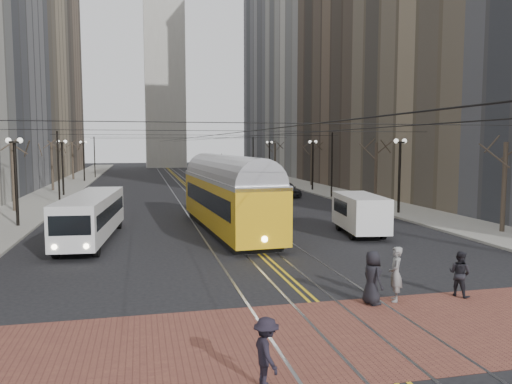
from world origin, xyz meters
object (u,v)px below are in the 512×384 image
clock_tower (163,10)px  pedestrian_c (460,274)px  streetcar (227,202)px  pedestrian_a (372,277)px  cargo_van (360,215)px  sedan_grey (286,189)px  rear_bus (256,192)px  pedestrian_d (266,353)px  pedestrian_b (396,274)px  transit_bus (92,218)px  sedan_silver (236,186)px

clock_tower → pedestrian_c: size_ratio=39.99×
streetcar → pedestrian_a: streetcar is taller
clock_tower → cargo_van: clock_tower is taller
streetcar → sedan_grey: streetcar is taller
clock_tower → rear_bus: (3.28, -79.98, -34.38)m
clock_tower → pedestrian_d: size_ratio=40.82×
streetcar → pedestrian_b: streetcar is taller
transit_bus → rear_bus: 15.40m
streetcar → sedan_silver: bearing=74.4°
rear_bus → pedestrian_b: 23.53m
pedestrian_a → sedan_grey: bearing=-20.3°
clock_tower → transit_bus: bearing=-95.4°
pedestrian_b → rear_bus: bearing=-157.6°
pedestrian_c → pedestrian_d: pedestrian_c is taller
cargo_van → sedan_silver: cargo_van is taller
sedan_grey → pedestrian_c: pedestrian_c is taller
transit_bus → pedestrian_b: transit_bus is taller
clock_tower → sedan_silver: clock_tower is taller
clock_tower → pedestrian_d: 114.09m
clock_tower → sedan_grey: 78.33m
streetcar → cargo_van: bearing=-26.6°
sedan_grey → pedestrian_d: pedestrian_d is taller
pedestrian_a → transit_bus: bearing=28.3°
sedan_grey → clock_tower: bearing=88.7°
sedan_grey → pedestrian_a: (-6.98, -34.19, 0.15)m
rear_bus → cargo_van: bearing=-63.2°
pedestrian_a → pedestrian_c: (3.48, 0.12, -0.10)m
clock_tower → transit_bus: (-8.54, -89.85, -34.64)m
sedan_grey → sedan_silver: bearing=126.3°
transit_bus → streetcar: streetcar is taller
transit_bus → cargo_van: size_ratio=1.93×
pedestrian_b → pedestrian_d: pedestrian_b is taller
transit_bus → rear_bus: bearing=45.0°
clock_tower → sedan_silver: size_ratio=12.65×
pedestrian_d → transit_bus: bearing=10.1°
streetcar → pedestrian_a: bearing=-84.8°
cargo_van → pedestrian_c: 12.25m
pedestrian_a → pedestrian_b: size_ratio=0.97×
cargo_van → pedestrian_b: bearing=-101.6°
rear_bus → cargo_van: 12.01m
clock_tower → streetcar: size_ratio=4.25×
sedan_silver → pedestrian_d: size_ratio=3.23×
sedan_grey → streetcar: bearing=-125.0°
cargo_van → pedestrian_c: (-1.71, -12.12, -0.37)m
cargo_van → pedestrian_b: (-4.25, -12.12, -0.23)m
sedan_grey → pedestrian_b: size_ratio=2.40×
clock_tower → pedestrian_c: 109.42m
clock_tower → sedan_grey: bearing=-82.7°
transit_bus → pedestrian_c: (13.88, -13.65, -0.48)m
clock_tower → streetcar: 94.54m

